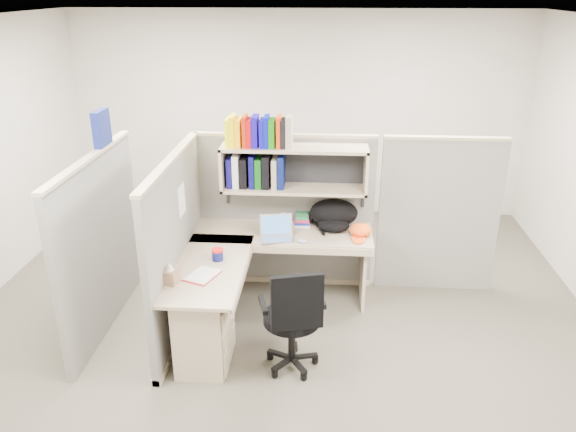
# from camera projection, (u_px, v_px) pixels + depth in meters

# --- Properties ---
(ground) EXTENTS (6.00, 6.00, 0.00)m
(ground) POSITION_uv_depth(u_px,v_px,m) (278.00, 328.00, 5.24)
(ground) COLOR #3D392F
(ground) RESTS_ON ground
(room_shell) EXTENTS (6.00, 6.00, 6.00)m
(room_shell) POSITION_uv_depth(u_px,v_px,m) (277.00, 162.00, 4.62)
(room_shell) COLOR #AFA99E
(room_shell) RESTS_ON ground
(cubicle) EXTENTS (3.79, 1.84, 1.95)m
(cubicle) POSITION_uv_depth(u_px,v_px,m) (243.00, 219.00, 5.34)
(cubicle) COLOR #62625D
(cubicle) RESTS_ON ground
(desk) EXTENTS (1.74, 1.75, 0.73)m
(desk) POSITION_uv_depth(u_px,v_px,m) (228.00, 302.00, 4.84)
(desk) COLOR tan
(desk) RESTS_ON ground
(laptop) EXTENTS (0.36, 0.36, 0.22)m
(laptop) POSITION_uv_depth(u_px,v_px,m) (277.00, 229.00, 5.28)
(laptop) COLOR #AFAFB3
(laptop) RESTS_ON desk
(backpack) EXTENTS (0.48, 0.38, 0.28)m
(backpack) POSITION_uv_depth(u_px,v_px,m) (334.00, 215.00, 5.52)
(backpack) COLOR black
(backpack) RESTS_ON desk
(orange_cap) EXTENTS (0.26, 0.29, 0.12)m
(orange_cap) POSITION_uv_depth(u_px,v_px,m) (361.00, 230.00, 5.39)
(orange_cap) COLOR #FF5816
(orange_cap) RESTS_ON desk
(snack_canister) EXTENTS (0.10, 0.10, 0.10)m
(snack_canister) POSITION_uv_depth(u_px,v_px,m) (218.00, 254.00, 4.91)
(snack_canister) COLOR navy
(snack_canister) RESTS_ON desk
(tissue_box) EXTENTS (0.14, 0.14, 0.19)m
(tissue_box) POSITION_uv_depth(u_px,v_px,m) (170.00, 273.00, 4.52)
(tissue_box) COLOR #946C54
(tissue_box) RESTS_ON desk
(mouse) EXTENTS (0.09, 0.06, 0.03)m
(mouse) POSITION_uv_depth(u_px,v_px,m) (302.00, 241.00, 5.26)
(mouse) COLOR #89A0C2
(mouse) RESTS_ON desk
(paper_cup) EXTENTS (0.09, 0.09, 0.11)m
(paper_cup) POSITION_uv_depth(u_px,v_px,m) (284.00, 219.00, 5.66)
(paper_cup) COLOR white
(paper_cup) RESTS_ON desk
(book_stack) EXTENTS (0.16, 0.22, 0.10)m
(book_stack) POSITION_uv_depth(u_px,v_px,m) (302.00, 219.00, 5.66)
(book_stack) COLOR gray
(book_stack) RESTS_ON desk
(loose_paper) EXTENTS (0.29, 0.33, 0.00)m
(loose_paper) POSITION_uv_depth(u_px,v_px,m) (203.00, 275.00, 4.67)
(loose_paper) COLOR silver
(loose_paper) RESTS_ON desk
(task_chair) EXTENTS (0.56, 0.51, 0.98)m
(task_chair) POSITION_uv_depth(u_px,v_px,m) (293.00, 334.00, 4.55)
(task_chair) COLOR black
(task_chair) RESTS_ON ground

